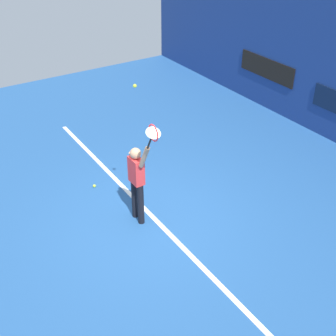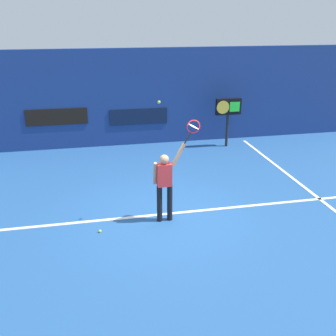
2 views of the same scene
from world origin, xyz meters
name	(u,v)px [view 2 (image 2 of 2)]	position (x,y,z in m)	size (l,w,h in m)	color
ground_plane	(170,216)	(0.00, 0.00, 0.00)	(18.00, 18.00, 0.00)	#23518C
back_wall	(138,98)	(0.00, 6.04, 1.80)	(18.00, 0.20, 3.60)	navy
sponsor_banner_center	(139,117)	(0.00, 5.92, 1.10)	(2.20, 0.03, 0.60)	#0C1933
sponsor_banner_portside	(57,117)	(-3.00, 5.92, 1.23)	(2.20, 0.03, 0.60)	black
court_baseline	(170,214)	(0.00, 0.12, 0.01)	(10.00, 0.10, 0.01)	white
court_sideline	(286,173)	(4.17, 2.00, 0.01)	(0.10, 7.00, 0.01)	white
tennis_player	(165,182)	(-0.17, -0.16, 1.01)	(0.75, 0.31, 1.94)	black
tennis_racket	(193,128)	(0.48, -0.16, 2.29)	(0.43, 0.27, 0.61)	black
tennis_ball	(159,102)	(-0.28, -0.06, 2.88)	(0.07, 0.07, 0.07)	#CCE033
scoreboard_clock	(228,109)	(3.24, 5.03, 1.44)	(0.96, 0.20, 1.84)	black
spare_ball	(100,231)	(-1.75, -0.44, 0.03)	(0.07, 0.07, 0.07)	#CCE033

